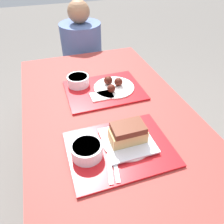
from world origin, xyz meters
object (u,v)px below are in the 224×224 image
(tray_far, at_px, (104,90))
(bowl_coleslaw_near, at_px, (87,150))
(brisket_sandwich_plate, at_px, (128,136))
(tray_near, at_px, (120,149))
(wings_plate_far, at_px, (113,85))
(person_seated_across, at_px, (82,48))
(bowl_coleslaw_far, at_px, (78,80))

(tray_far, xyz_separation_m, bowl_coleslaw_near, (-0.21, -0.45, 0.04))
(bowl_coleslaw_near, bearing_deg, brisket_sandwich_plate, 4.74)
(tray_near, relative_size, tray_far, 1.00)
(wings_plate_far, xyz_separation_m, person_seated_across, (-0.03, 0.78, -0.07))
(tray_far, distance_m, wings_plate_far, 0.06)
(wings_plate_far, bearing_deg, brisket_sandwich_plate, -100.59)
(tray_near, relative_size, bowl_coleslaw_far, 3.43)
(bowl_coleslaw_near, bearing_deg, tray_near, -1.98)
(person_seated_across, bearing_deg, tray_far, -92.11)
(bowl_coleslaw_far, relative_size, wings_plate_far, 0.54)
(person_seated_across, bearing_deg, bowl_coleslaw_near, -100.85)
(tray_far, bearing_deg, person_seated_across, 87.89)
(tray_near, distance_m, brisket_sandwich_plate, 0.06)
(bowl_coleslaw_near, xyz_separation_m, person_seated_across, (0.23, 1.22, -0.09))
(brisket_sandwich_plate, bearing_deg, bowl_coleslaw_far, 101.45)
(tray_near, height_order, wings_plate_far, wings_plate_far)
(tray_far, height_order, brisket_sandwich_plate, brisket_sandwich_plate)
(bowl_coleslaw_near, height_order, brisket_sandwich_plate, brisket_sandwich_plate)
(bowl_coleslaw_near, relative_size, person_seated_across, 0.20)
(tray_near, distance_m, wings_plate_far, 0.47)
(brisket_sandwich_plate, bearing_deg, tray_far, 86.74)
(bowl_coleslaw_near, distance_m, brisket_sandwich_plate, 0.18)
(brisket_sandwich_plate, distance_m, wings_plate_far, 0.44)
(wings_plate_far, bearing_deg, tray_far, 179.16)
(brisket_sandwich_plate, xyz_separation_m, person_seated_across, (0.05, 1.21, -0.09))
(bowl_coleslaw_far, bearing_deg, tray_far, -35.98)
(tray_near, relative_size, wings_plate_far, 1.84)
(bowl_coleslaw_far, bearing_deg, bowl_coleslaw_near, -97.74)
(brisket_sandwich_plate, height_order, person_seated_across, person_seated_across)
(wings_plate_far, bearing_deg, bowl_coleslaw_far, 152.82)
(tray_far, height_order, wings_plate_far, wings_plate_far)
(person_seated_across, bearing_deg, brisket_sandwich_plate, -92.52)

